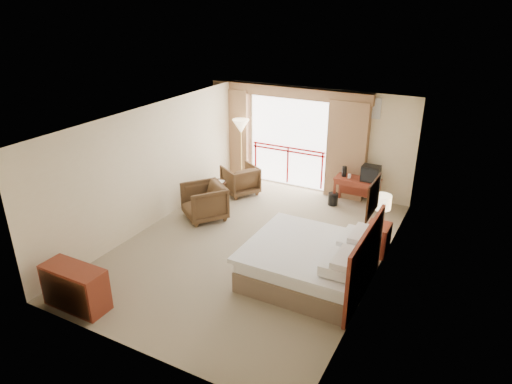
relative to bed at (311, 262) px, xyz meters
The scene contains 29 objects.
floor 1.66m from the bed, 158.15° to the left, with size 7.00×7.00×0.00m, color gray.
ceiling 2.83m from the bed, 158.15° to the left, with size 7.00×7.00×0.00m, color white.
wall_back 4.47m from the bed, 110.05° to the left, with size 5.00×5.00×0.00m, color beige.
wall_front 3.41m from the bed, 117.29° to the right, with size 5.00×5.00×0.00m, color beige.
wall_left 4.16m from the bed, behind, with size 7.00×7.00×0.00m, color beige.
wall_right 1.52m from the bed, 30.87° to the left, with size 7.00×7.00×0.00m, color beige.
balcony_door 4.75m from the bed, 119.37° to the left, with size 2.40×2.40×0.00m, color white.
balcony_railing 4.68m from the bed, 119.49° to the left, with size 2.09×0.03×1.02m.
curtain_left 5.65m from the bed, 134.97° to the left, with size 1.00×0.26×2.50m, color brown.
curtain_right 4.10m from the bed, 99.29° to the left, with size 1.00×0.26×2.50m, color brown.
valance 5.08m from the bed, 119.98° to the left, with size 4.40×0.22×0.28m, color brown.
hvac_vent 4.53m from the bed, 92.76° to the left, with size 0.50×0.04×0.50m, color silver.
bed is the anchor object (origin of this frame).
headboard 1.00m from the bed, ahead, with size 0.06×2.10×1.30m, color maroon.
framed_art 1.77m from the bed, ahead, with size 0.04×0.72×0.60m.
nightstand 1.73m from the bed, 61.49° to the left, with size 0.44×0.52×0.63m, color maroon.
table_lamp 1.91m from the bed, 62.27° to the left, with size 0.34×0.34×0.61m.
phone 1.60m from the bed, 60.49° to the left, with size 0.17×0.13×0.08m, color black.
desk 3.64m from the bed, 93.37° to the left, with size 1.08×0.52×0.70m.
tv 3.61m from the bed, 88.61° to the left, with size 0.42×0.34×0.38m.
coffee_maker 3.65m from the bed, 98.94° to the left, with size 0.12×0.12×0.26m, color black.
cup 3.57m from the bed, 96.68° to the left, with size 0.07×0.07×0.11m, color white.
wastebasket 3.41m from the bed, 102.22° to the left, with size 0.24×0.24×0.31m, color black.
armchair_far 4.27m from the bed, 137.20° to the left, with size 0.81×0.83×0.76m, color #412C19.
armchair_near 3.37m from the bed, 158.73° to the left, with size 0.89×0.91×0.83m, color #412C19.
side_table 4.00m from the bed, 147.50° to the left, with size 0.48×0.48×0.53m.
book 4.00m from the bed, 147.50° to the left, with size 0.18×0.24×0.02m, color white.
floor_lamp 5.16m from the bed, 134.05° to the left, with size 0.45×0.45×1.78m.
dresser 4.05m from the bed, 141.01° to the right, with size 1.12×0.47×0.74m.
Camera 1 is at (3.92, -7.31, 4.77)m, focal length 32.00 mm.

